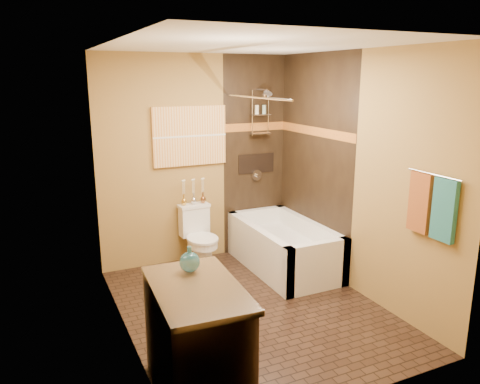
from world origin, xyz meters
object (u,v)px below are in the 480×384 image
toilet (199,237)px  vanity (197,342)px  sunset_painting (190,136)px  bathtub (283,250)px

toilet → vanity: (-0.83, -2.22, 0.05)m
sunset_painting → vanity: 2.84m
toilet → vanity: vanity is taller
sunset_painting → bathtub: size_ratio=0.60×
bathtub → vanity: 2.47m
sunset_painting → toilet: 1.21m
toilet → bathtub: bearing=-31.9°
bathtub → toilet: bearing=151.9°
toilet → vanity: size_ratio=0.74×
bathtub → toilet: toilet is taller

